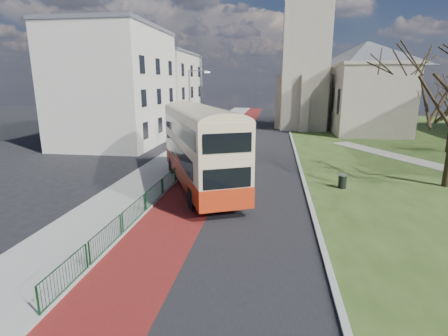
# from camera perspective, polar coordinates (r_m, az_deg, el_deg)

# --- Properties ---
(ground) EXTENTS (160.00, 160.00, 0.00)m
(ground) POSITION_cam_1_polar(r_m,az_deg,el_deg) (18.10, -4.82, -8.78)
(ground) COLOR black
(ground) RESTS_ON ground
(road_carriageway) EXTENTS (9.00, 120.00, 0.01)m
(road_carriageway) POSITION_cam_1_polar(r_m,az_deg,el_deg) (37.00, 4.39, 2.99)
(road_carriageway) COLOR black
(road_carriageway) RESTS_ON ground
(bus_lane) EXTENTS (3.40, 120.00, 0.01)m
(bus_lane) POSITION_cam_1_polar(r_m,az_deg,el_deg) (37.27, 0.24, 3.11)
(bus_lane) COLOR #591414
(bus_lane) RESTS_ON ground
(pavement_west) EXTENTS (4.00, 120.00, 0.12)m
(pavement_west) POSITION_cam_1_polar(r_m,az_deg,el_deg) (37.96, -5.46, 3.33)
(pavement_west) COLOR gray
(pavement_west) RESTS_ON ground
(kerb_west) EXTENTS (0.25, 120.00, 0.13)m
(kerb_west) POSITION_cam_1_polar(r_m,az_deg,el_deg) (37.54, -2.48, 3.27)
(kerb_west) COLOR #999993
(kerb_west) RESTS_ON ground
(kerb_east) EXTENTS (0.25, 80.00, 0.13)m
(kerb_east) POSITION_cam_1_polar(r_m,az_deg,el_deg) (38.94, 11.38, 3.40)
(kerb_east) COLOR #999993
(kerb_east) RESTS_ON ground
(pedestrian_railing) EXTENTS (0.07, 24.00, 1.12)m
(pedestrian_railing) POSITION_cam_1_polar(r_m,az_deg,el_deg) (22.31, -9.96, -3.03)
(pedestrian_railing) COLOR #0D3919
(pedestrian_railing) RESTS_ON ground
(gothic_church) EXTENTS (16.38, 18.00, 40.00)m
(gothic_church) POSITION_cam_1_polar(r_m,az_deg,el_deg) (55.30, 18.28, 19.62)
(gothic_church) COLOR gray
(gothic_church) RESTS_ON ground
(street_block_near) EXTENTS (10.30, 14.30, 13.00)m
(street_block_near) POSITION_cam_1_polar(r_m,az_deg,el_deg) (42.23, -17.26, 12.66)
(street_block_near) COLOR beige
(street_block_near) RESTS_ON ground
(street_block_far) EXTENTS (10.30, 16.30, 11.50)m
(street_block_far) POSITION_cam_1_polar(r_m,az_deg,el_deg) (57.14, -10.27, 12.45)
(street_block_far) COLOR beige
(street_block_far) RESTS_ON ground
(streetlamp) EXTENTS (2.13, 0.18, 8.00)m
(streetlamp) POSITION_cam_1_polar(r_m,az_deg,el_deg) (35.31, -5.35, 9.97)
(streetlamp) COLOR gray
(streetlamp) RESTS_ON pavement_west
(bus) EXTENTS (7.87, 12.68, 5.27)m
(bus) POSITION_cam_1_polar(r_m,az_deg,el_deg) (23.09, -3.98, 3.98)
(bus) COLOR #B22D10
(bus) RESTS_ON ground
(litter_bin) EXTENTS (0.59, 0.59, 0.92)m
(litter_bin) POSITION_cam_1_polar(r_m,az_deg,el_deg) (24.63, 18.76, -2.08)
(litter_bin) COLOR black
(litter_bin) RESTS_ON grass_green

